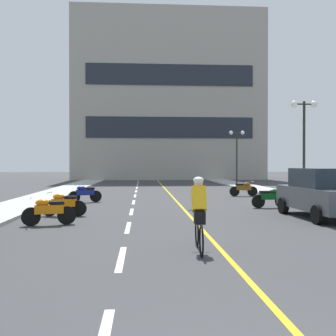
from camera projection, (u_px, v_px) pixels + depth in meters
ground_plane at (168, 197)px, 23.33m from camera, size 140.00×140.00×0.00m
curb_left at (57, 193)px, 25.85m from camera, size 2.40×72.00×0.12m
curb_right at (271, 192)px, 26.80m from camera, size 2.40×72.00×0.12m
lane_dash_1 at (121, 258)px, 8.23m from camera, size 0.14×2.20×0.01m
lane_dash_2 at (128, 227)px, 12.22m from camera, size 0.14×2.20×0.01m
lane_dash_3 at (132, 212)px, 16.22m from camera, size 0.14×2.20×0.01m
lane_dash_4 at (134, 202)px, 20.21m from camera, size 0.14×2.20×0.01m
lane_dash_5 at (135, 196)px, 24.20m from camera, size 0.14×2.20×0.01m
lane_dash_6 at (136, 191)px, 28.19m from camera, size 0.14×2.20×0.01m
lane_dash_7 at (137, 188)px, 32.18m from camera, size 0.14×2.20×0.01m
lane_dash_8 at (137, 185)px, 36.17m from camera, size 0.14×2.20×0.01m
lane_dash_9 at (138, 183)px, 40.16m from camera, size 0.14×2.20×0.01m
lane_dash_10 at (138, 181)px, 44.15m from camera, size 0.14×2.20×0.01m
lane_dash_11 at (139, 180)px, 48.14m from camera, size 0.14×2.20×0.01m
centre_line_yellow at (169, 193)px, 26.34m from camera, size 0.12×66.00×0.01m
office_building at (168, 98)px, 51.24m from camera, size 24.03×8.07×21.16m
street_lamp_mid at (304, 127)px, 21.49m from camera, size 1.46×0.36×5.31m
street_lamp_far at (237, 145)px, 36.52m from camera, size 1.46×0.36×4.93m
parked_car_near at (321, 193)px, 14.30m from camera, size 2.07×4.27×1.82m
motorcycle_3 at (49, 211)px, 12.63m from camera, size 1.67×0.68×0.92m
motorcycle_4 at (64, 204)px, 14.79m from camera, size 1.70×0.60×0.92m
motorcycle_5 at (270, 197)px, 17.61m from camera, size 1.70×0.60×0.92m
motorcycle_6 at (85, 193)px, 20.05m from camera, size 1.65×0.77×0.92m
motorcycle_7 at (244, 189)px, 23.86m from camera, size 1.70×0.60×0.92m
cyclist_rider at (199, 212)px, 8.90m from camera, size 0.42×1.77×1.71m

